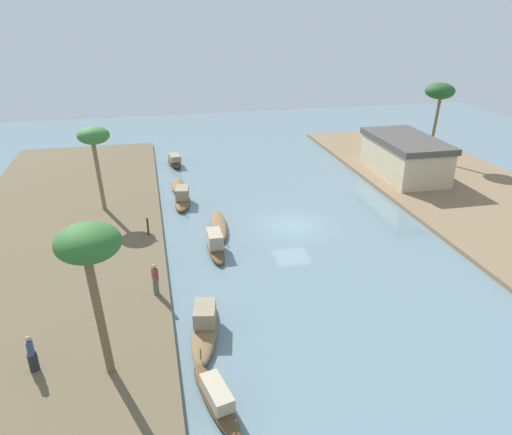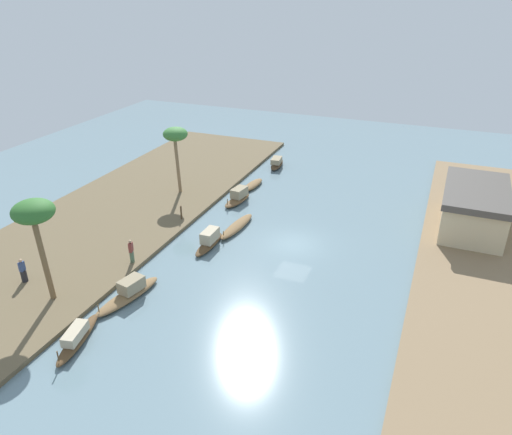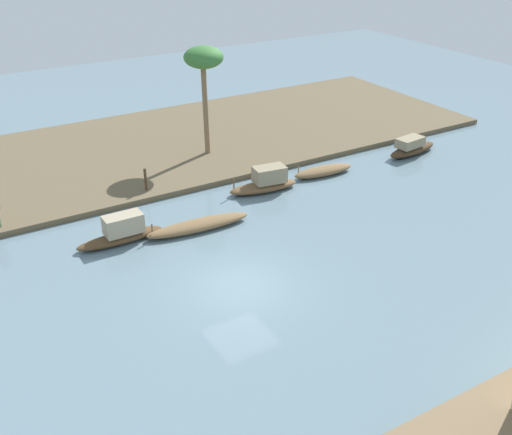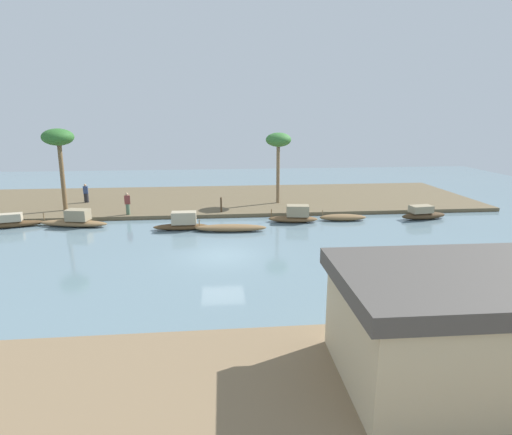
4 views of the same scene
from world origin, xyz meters
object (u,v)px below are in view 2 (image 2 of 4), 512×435
Objects in this scene: person_on_near_bank at (131,252)px; palm_tree_left_near at (175,136)px; sampan_near_left_bank at (129,292)px; person_by_mooring at (23,272)px; sampan_with_red_awning at (253,185)px; mooring_post at (181,213)px; sampan_open_hull at (238,197)px; sampan_with_tall_canopy at (277,163)px; palm_tree_left_far at (34,215)px; sampan_downstream_large at (209,240)px; sampan_foreground at (77,337)px; sampan_midstream at (237,226)px; riverside_building at (474,207)px.

person_on_near_bank is 0.28× the size of palm_tree_left_near.
person_by_mooring is at bearing -68.54° from sampan_near_left_bank.
sampan_with_red_awning is 3.09× the size of mooring_post.
sampan_open_hull is at bearing -31.54° from person_by_mooring.
palm_tree_left_far reaches higher than sampan_with_tall_canopy.
sampan_foreground is at bearing -8.23° from sampan_downstream_large.
sampan_near_left_bank is at bearing -7.98° from sampan_midstream.
sampan_near_left_bank is at bearing 6.62° from sampan_open_hull.
sampan_near_left_bank is 7.35m from palm_tree_left_far.
sampan_downstream_large is at bearing -3.50° from sampan_with_tall_canopy.
riverside_building is at bearing 103.24° from sampan_open_hull.
sampan_open_hull is 0.58× the size of palm_tree_left_far.
sampan_with_tall_canopy is at bearing 155.59° from person_on_near_bank.
sampan_with_tall_canopy is 23.28m from person_on_near_bank.
sampan_with_tall_canopy reaches higher than sampan_midstream.
sampan_midstream is at bearing -67.88° from riverside_building.
sampan_with_tall_canopy is at bearing -172.77° from sampan_open_hull.
person_on_near_bank is at bearing -39.70° from sampan_downstream_large.
palm_tree_left_near is (-5.13, -3.17, 4.77)m from mooring_post.
sampan_downstream_large is 3.51m from sampan_midstream.
sampan_with_tall_canopy is 28.89m from person_by_mooring.
sampan_midstream is at bearing 18.34° from sampan_with_red_awning.
palm_tree_left_far is 31.90m from riverside_building.
sampan_with_red_awning is at bearing 166.04° from sampan_foreground.
sampan_open_hull reaches higher than sampan_near_left_bank.
riverside_building is at bearing 129.89° from palm_tree_left_far.
palm_tree_left_near reaches higher than sampan_with_red_awning.
sampan_midstream reaches higher than sampan_with_red_awning.
palm_tree_left_far reaches higher than person_by_mooring.
sampan_with_red_awning is 23.40m from palm_tree_left_far.
sampan_with_tall_canopy is 0.62× the size of palm_tree_left_near.
sampan_near_left_bank is at bearing 165.00° from sampan_foreground.
sampan_near_left_bank reaches higher than sampan_with_tall_canopy.
sampan_downstream_large is 5.93m from person_on_near_bank.
sampan_near_left_bank is (20.14, -0.21, 0.19)m from sampan_with_red_awning.
sampan_foreground is 21.87m from palm_tree_left_near.
sampan_with_red_awning is 8.98m from palm_tree_left_near.
person_on_near_bank is (-3.40, -2.11, 0.71)m from sampan_near_left_bank.
sampan_foreground is 0.51× the size of riverside_building.
sampan_midstream is 2.88× the size of person_on_near_bank.
riverside_building is at bearing 125.48° from sampan_foreground.
person_on_near_bank is at bearing -2.91° from sampan_open_hull.
sampan_near_left_bank is 0.85× the size of palm_tree_left_near.
person_by_mooring reaches higher than sampan_with_tall_canopy.
sampan_with_tall_canopy is at bearing -168.53° from sampan_midstream.
sampan_foreground is at bearing 14.70° from palm_tree_left_near.
sampan_open_hull reaches higher than sampan_with_red_awning.
sampan_foreground is 0.74× the size of palm_tree_left_near.
person_by_mooring reaches higher than sampan_open_hull.
sampan_foreground is (20.96, -0.48, -0.11)m from sampan_open_hull.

